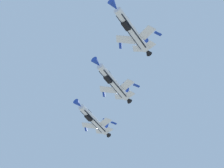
% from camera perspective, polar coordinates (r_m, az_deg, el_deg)
% --- Properties ---
extents(fighter_jet_lead, '(10.15, 15.82, 4.47)m').
position_cam_1_polar(fighter_jet_lead, '(88.16, 2.67, 7.50)').
color(fighter_jet_lead, white).
extents(fighter_jet_left_wing, '(10.19, 15.82, 4.39)m').
position_cam_1_polar(fighter_jet_left_wing, '(98.47, 0.13, 0.33)').
color(fighter_jet_left_wing, white).
extents(fighter_jet_right_wing, '(10.18, 15.82, 4.41)m').
position_cam_1_polar(fighter_jet_right_wing, '(111.66, -2.59, -4.86)').
color(fighter_jet_right_wing, white).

